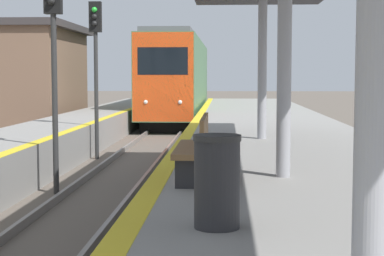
{
  "coord_description": "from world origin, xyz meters",
  "views": [
    {
      "loc": [
        2.64,
        -1.71,
        2.54
      ],
      "look_at": [
        1.53,
        19.21,
        0.8
      ],
      "focal_mm": 60.0,
      "sensor_mm": 36.0,
      "label": 1
    }
  ],
  "objects_px": {
    "train": "(179,79)",
    "signal_far": "(96,50)",
    "bench": "(196,145)",
    "signal_mid": "(54,39)",
    "trash_bin": "(217,181)"
  },
  "relations": [
    {
      "from": "train",
      "to": "bench",
      "type": "xyz_separation_m",
      "value": [
        2.2,
        -26.4,
        -0.82
      ]
    },
    {
      "from": "train",
      "to": "signal_far",
      "type": "distance_m",
      "value": 16.69
    },
    {
      "from": "signal_far",
      "to": "signal_mid",
      "type": "bearing_deg",
      "value": -87.25
    },
    {
      "from": "signal_far",
      "to": "trash_bin",
      "type": "distance_m",
      "value": 13.47
    },
    {
      "from": "signal_far",
      "to": "bench",
      "type": "bearing_deg",
      "value": -70.52
    },
    {
      "from": "bench",
      "to": "signal_far",
      "type": "bearing_deg",
      "value": 109.48
    },
    {
      "from": "signal_far",
      "to": "trash_bin",
      "type": "height_order",
      "value": "signal_far"
    },
    {
      "from": "signal_mid",
      "to": "train",
      "type": "bearing_deg",
      "value": 87.47
    },
    {
      "from": "trash_bin",
      "to": "bench",
      "type": "relative_size",
      "value": 0.47
    },
    {
      "from": "signal_mid",
      "to": "signal_far",
      "type": "relative_size",
      "value": 1.0
    },
    {
      "from": "train",
      "to": "signal_far",
      "type": "relative_size",
      "value": 3.86
    },
    {
      "from": "trash_bin",
      "to": "bench",
      "type": "bearing_deg",
      "value": 96.64
    },
    {
      "from": "train",
      "to": "bench",
      "type": "bearing_deg",
      "value": -85.23
    },
    {
      "from": "trash_bin",
      "to": "bench",
      "type": "height_order",
      "value": "trash_bin"
    },
    {
      "from": "signal_far",
      "to": "trash_bin",
      "type": "relative_size",
      "value": 5.06
    }
  ]
}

